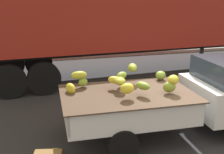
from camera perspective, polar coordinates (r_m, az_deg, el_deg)
name	(u,v)px	position (r m, az deg, el deg)	size (l,w,h in m)	color
ground	(187,133)	(6.90, 15.20, -11.17)	(220.00, 220.00, 0.00)	#28282B
curb_strip	(101,55)	(14.87, -2.38, 4.66)	(80.00, 0.80, 0.16)	gray
pickup_truck	(209,94)	(6.98, 19.45, -3.29)	(5.20, 2.03, 1.70)	white
semi_trailer	(132,12)	(10.90, 4.07, 13.35)	(12.12, 3.22, 3.95)	maroon
fallen_banana_bunch_near_tailgate	(55,153)	(5.88, -11.73, -15.16)	(0.31, 0.26, 0.17)	olive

